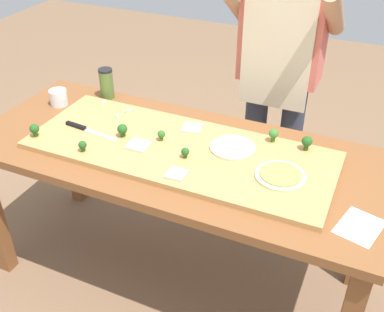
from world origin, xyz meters
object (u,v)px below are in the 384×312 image
cheese_crumble_b (118,116)px  sauce_jar (107,84)px  broccoli_floret_front_right (34,129)px  broccoli_floret_back_mid (82,145)px  broccoli_floret_back_left (122,129)px  cook_center (280,61)px  broccoli_floret_center_left (307,142)px  cheese_crumble_a (128,111)px  broccoli_floret_back_right (185,152)px  pizza_slice_far_left (192,128)px  pizza_whole_pesto_green (280,175)px  broccoli_floret_front_mid (161,135)px  pizza_whole_white_garlic (233,147)px  broccoli_floret_front_left (274,134)px  chefs_knife (84,129)px  flour_cup (59,98)px  prep_table (175,168)px  pizza_slice_far_right (176,174)px  pizza_slice_near_left (138,145)px  cheese_crumble_c (123,128)px  cheese_crumble_d (104,103)px  recipe_note (359,227)px

cheese_crumble_b → sauce_jar: sauce_jar is taller
broccoli_floret_front_right → broccoli_floret_back_mid: 0.26m
broccoli_floret_back_left → cook_center: size_ratio=0.04×
broccoli_floret_center_left → cheese_crumble_a: broccoli_floret_center_left is taller
broccoli_floret_front_right → broccoli_floret_back_right: size_ratio=1.31×
broccoli_floret_center_left → broccoli_floret_back_mid: bearing=-155.0°
pizza_slice_far_left → cheese_crumble_a: bearing=177.4°
pizza_whole_pesto_green → broccoli_floret_front_mid: 0.55m
pizza_whole_white_garlic → broccoli_floret_front_left: size_ratio=3.22×
chefs_knife → flour_cup: (-0.29, 0.19, 0.00)m
prep_table → pizza_slice_far_right: 0.26m
pizza_slice_near_left → cheese_crumble_a: cheese_crumble_a is taller
chefs_knife → flour_cup: size_ratio=3.28×
broccoli_floret_center_left → cheese_crumble_c: broccoli_floret_center_left is taller
pizza_whole_pesto_green → broccoli_floret_center_left: 0.24m
cheese_crumble_c → sauce_jar: bearing=133.0°
pizza_whole_white_garlic → broccoli_floret_back_mid: bearing=-153.7°
prep_table → broccoli_floret_front_left: (0.38, 0.20, 0.16)m
cook_center → broccoli_floret_back_right: bearing=-104.3°
chefs_knife → broccoli_floret_front_mid: (0.36, 0.06, 0.02)m
cheese_crumble_b → pizza_slice_near_left: bearing=-39.9°
cheese_crumble_c → flour_cup: flour_cup is taller
broccoli_floret_back_right → prep_table: bearing=140.8°
pizza_whole_pesto_green → cheese_crumble_c: (-0.76, 0.06, -0.00)m
broccoli_floret_back_mid → sauce_jar: (-0.21, 0.51, 0.03)m
flour_cup → cheese_crumble_b: bearing=-5.3°
pizza_whole_white_garlic → cheese_crumble_d: (-0.73, 0.12, 0.00)m
pizza_slice_far_right → broccoli_floret_back_mid: bearing=-179.3°
pizza_slice_far_left → broccoli_floret_back_right: size_ratio=1.82×
pizza_slice_near_left → broccoli_floret_front_left: bearing=28.1°
cook_center → recipe_note: bearing=-57.4°
broccoli_floret_front_mid → broccoli_floret_back_left: (-0.17, -0.04, 0.01)m
prep_table → cook_center: (0.27, 0.66, 0.31)m
prep_table → broccoli_floret_front_left: 0.46m
recipe_note → sauce_jar: bearing=160.0°
pizza_whole_white_garlic → broccoli_floret_back_right: 0.22m
cheese_crumble_a → pizza_whole_pesto_green: bearing=-14.4°
cheese_crumble_d → broccoli_floret_front_left: bearing=0.2°
pizza_whole_pesto_green → flour_cup: bearing=171.5°
pizza_slice_far_right → pizza_slice_near_left: 0.27m
broccoli_floret_front_mid → cook_center: size_ratio=0.03×
flour_cup → broccoli_floret_front_left: bearing=3.2°
prep_table → sauce_jar: 0.65m
chefs_knife → flour_cup: bearing=146.3°
prep_table → cheese_crumble_d: 0.54m
pizza_slice_near_left → cheese_crumble_c: (-0.14, 0.10, 0.00)m
chefs_knife → broccoli_floret_front_right: (-0.16, -0.14, 0.03)m
broccoli_floret_back_right → cheese_crumble_a: broccoli_floret_back_right is taller
chefs_knife → broccoli_floret_back_mid: bearing=-55.9°
prep_table → pizza_slice_near_left: (-0.13, -0.08, 0.13)m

